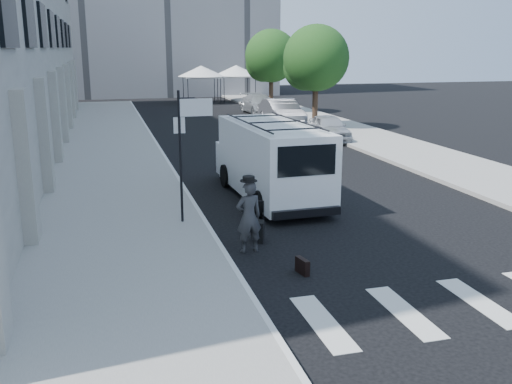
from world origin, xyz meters
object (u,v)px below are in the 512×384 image
cargo_van (270,160)px  businessman (249,217)px  suitcase (259,231)px  parked_car_b (282,113)px  briefcase (302,266)px  parked_car_a (329,128)px  parked_car_c (259,104)px

cargo_van → businessman: bearing=-114.4°
suitcase → parked_car_b: 21.51m
briefcase → parked_car_a: (7.39, 16.66, 0.50)m
cargo_van → parked_car_b: cargo_van is taller
briefcase → suitcase: (-0.34, 2.23, 0.10)m
businessman → cargo_van: bearing=-119.8°
businessman → parked_car_a: businessman is taller
suitcase → parked_car_b: (7.04, 20.31, 0.56)m
parked_car_a → parked_car_b: 5.93m
businessman → briefcase: size_ratio=3.91×
cargo_van → parked_car_c: bearing=73.1°
briefcase → parked_car_a: bearing=55.5°
suitcase → parked_car_b: parked_car_b is taller
parked_car_a → parked_car_c: (-0.14, 12.95, 0.03)m
businessman → suitcase: businessman is taller
briefcase → suitcase: bearing=88.1°
businessman → suitcase: size_ratio=1.69×
parked_car_c → parked_car_b: bearing=-95.9°
parked_car_a → suitcase: bearing=-112.4°
suitcase → parked_car_a: (7.73, 14.43, 0.40)m
parked_car_a → parked_car_c: parked_car_c is taller
parked_car_a → cargo_van: bearing=-115.3°
briefcase → parked_car_c: (7.25, 29.60, 0.53)m
parked_car_b → parked_car_c: size_ratio=1.04×
parked_car_a → parked_car_c: size_ratio=0.81×
briefcase → parked_car_c: 30.48m
parked_car_a → parked_car_b: bearing=102.5°
parked_car_a → parked_car_b: size_ratio=0.78×
parked_car_c → parked_car_a: bearing=-90.9°
briefcase → cargo_van: size_ratio=0.07×
businessman → cargo_van: (1.94, 4.76, 0.37)m
briefcase → parked_car_a: size_ratio=0.11×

